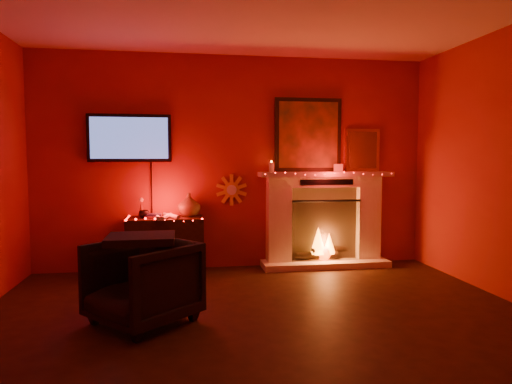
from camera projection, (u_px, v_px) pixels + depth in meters
room at (273, 166)px, 3.37m from camera, size 5.00×5.00×5.00m
fireplace at (323, 210)px, 5.95m from camera, size 1.72×0.40×2.18m
tv at (130, 138)px, 5.56m from camera, size 1.00×0.07×1.24m
sunburst_clock at (232, 190)px, 5.83m from camera, size 0.40×0.03×0.40m
console_table at (167, 242)px, 5.53m from camera, size 0.91×0.53×0.98m
armchair at (142, 282)px, 3.87m from camera, size 1.09×1.08×0.71m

